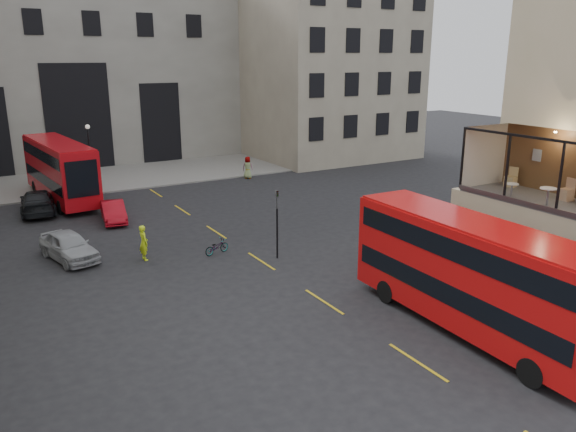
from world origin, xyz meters
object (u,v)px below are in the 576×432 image
pedestrian_c (88,166)px  cafe_table_mid (548,195)px  car_c (38,202)px  car_b (113,212)px  traffic_light_near (277,215)px  cyclist (144,243)px  cafe_chair_d (511,181)px  street_lamp_b (91,161)px  pedestrian_d (248,168)px  cafe_table_far (512,189)px  bus_far (60,168)px  pedestrian_b (57,175)px  car_a (69,246)px  cafe_chair_c (566,194)px  bicycle (217,247)px  bus_near (472,271)px

pedestrian_c → cafe_table_mid: 40.93m
cafe_table_mid → car_c: bearing=120.3°
car_b → traffic_light_near: bearing=-55.0°
cyclist → cafe_chair_d: cafe_chair_d is taller
car_c → pedestrian_c: 12.85m
street_lamp_b → cafe_table_mid: cafe_table_mid is taller
pedestrian_d → cafe_chair_d: size_ratio=2.12×
street_lamp_b → cafe_table_far: bearing=-70.2°
bus_far → cafe_table_mid: cafe_table_mid is taller
car_c → cafe_table_far: 31.04m
bus_far → pedestrian_c: bearing=67.2°
bus_far → pedestrian_b: bearing=84.6°
street_lamp_b → bus_far: size_ratio=0.46×
bus_far → car_a: (-1.99, -13.78, -1.76)m
traffic_light_near → cafe_table_far: bearing=-56.5°
bus_far → car_b: size_ratio=2.85×
cyclist → car_c: bearing=11.6°
car_b → bus_far: bearing=112.4°
bus_far → cafe_table_far: (14.16, -28.91, 2.52)m
cafe_chair_c → car_b: bearing=121.9°
pedestrian_d → cafe_table_mid: size_ratio=2.33×
bus_far → cyclist: bearing=-84.6°
bicycle → pedestrian_b: 22.97m
cafe_table_mid → cafe_chair_c: (1.84, 0.37, -0.27)m
bicycle → cafe_chair_c: cafe_chair_c is taller
bus_far → bicycle: bearing=-72.9°
street_lamp_b → car_c: bearing=-131.8°
bus_near → car_a: (-12.25, 16.67, -1.77)m
bus_far → pedestrian_c: bus_far is taller
car_a → pedestrian_d: 22.42m
pedestrian_d → cafe_chair_d: bearing=133.6°
cyclist → cafe_table_mid: 19.91m
car_b → cafe_table_far: 24.93m
traffic_light_near → cyclist: (-6.31, 3.44, -1.45)m
street_lamp_b → bicycle: 19.93m
car_b → cafe_table_mid: size_ratio=4.77×
pedestrian_d → cafe_table_mid: cafe_table_mid is taller
cafe_chair_d → pedestrian_d: bearing=91.0°
cyclist → pedestrian_b: (-0.98, 21.35, -0.00)m
street_lamp_b → pedestrian_c: street_lamp_b is taller
car_c → street_lamp_b: bearing=-124.8°
car_c → pedestrian_d: size_ratio=2.81×
street_lamp_b → bicycle: (2.44, -19.68, -1.98)m
cafe_table_far → car_c: bearing=121.9°
car_c → bus_far: bearing=-119.7°
cafe_table_far → cyclist: bearing=134.2°
street_lamp_b → pedestrian_d: size_ratio=2.70×
cyclist → pedestrian_c: size_ratio=1.10×
cyclist → street_lamp_b: bearing=-7.8°
bus_far → cafe_table_far: 32.29m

